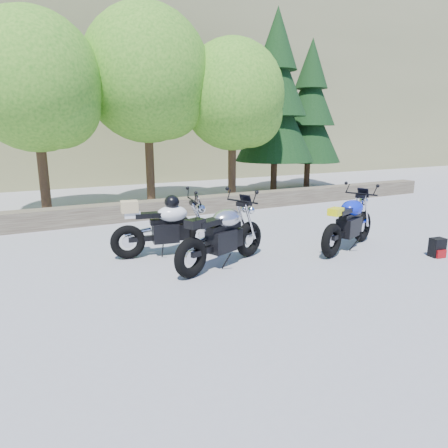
{
  "coord_description": "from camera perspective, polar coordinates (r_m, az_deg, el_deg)",
  "views": [
    {
      "loc": [
        -3.13,
        -5.49,
        2.45
      ],
      "look_at": [
        0.2,
        1.0,
        0.75
      ],
      "focal_mm": 32.0,
      "sensor_mm": 36.0,
      "label": 1
    }
  ],
  "objects": [
    {
      "name": "ground",
      "position": [
        6.78,
        2.38,
        -8.09
      ],
      "size": [
        90.0,
        90.0,
        0.0
      ],
      "primitive_type": "plane",
      "color": "#939298",
      "rests_on": "ground"
    },
    {
      "name": "stone_wall",
      "position": [
        11.64,
        -11.07,
        1.99
      ],
      "size": [
        22.0,
        0.55,
        0.5
      ],
      "primitive_type": "cube",
      "color": "#4B3F32",
      "rests_on": "ground"
    },
    {
      "name": "hillside",
      "position": [
        34.42,
        -17.84,
        21.0
      ],
      "size": [
        80.0,
        30.0,
        15.0
      ],
      "primitive_type": "cube",
      "color": "olive",
      "rests_on": "ground"
    },
    {
      "name": "tree_decid_left",
      "position": [
        12.7,
        -24.93,
        17.32
      ],
      "size": [
        3.67,
        3.67,
        5.62
      ],
      "color": "#382314",
      "rests_on": "ground"
    },
    {
      "name": "tree_decid_mid",
      "position": [
        13.73,
        -10.5,
        19.58
      ],
      "size": [
        4.08,
        4.08,
        6.24
      ],
      "color": "#382314",
      "rests_on": "ground"
    },
    {
      "name": "tree_decid_right",
      "position": [
        14.22,
        1.72,
        17.36
      ],
      "size": [
        3.54,
        3.54,
        5.41
      ],
      "color": "#382314",
      "rests_on": "ground"
    },
    {
      "name": "conifer_near",
      "position": [
        16.61,
        7.42,
        17.28
      ],
      "size": [
        3.17,
        3.17,
        7.06
      ],
      "color": "#382314",
      "rests_on": "ground"
    },
    {
      "name": "conifer_far",
      "position": [
        18.38,
        12.16,
        15.42
      ],
      "size": [
        2.82,
        2.82,
        6.27
      ],
      "color": "#382314",
      "rests_on": "ground"
    },
    {
      "name": "silver_bike",
      "position": [
        7.33,
        -0.2,
        -1.78
      ],
      "size": [
        2.22,
        1.07,
        1.16
      ],
      "rotation": [
        0.0,
        0.0,
        0.38
      ],
      "color": "black",
      "rests_on": "ground"
    },
    {
      "name": "white_bike",
      "position": [
        8.04,
        -8.32,
        -0.32
      ],
      "size": [
        2.21,
        0.7,
        1.22
      ],
      "rotation": [
        0.0,
        0.0,
        -0.15
      ],
      "color": "black",
      "rests_on": "ground"
    },
    {
      "name": "blue_bike",
      "position": [
        8.82,
        17.41,
        0.08
      ],
      "size": [
        2.15,
        1.06,
        1.14
      ],
      "rotation": [
        0.0,
        0.0,
        0.39
      ],
      "color": "black",
      "rests_on": "ground"
    },
    {
      "name": "backpack",
      "position": [
        9.03,
        28.19,
        -3.02
      ],
      "size": [
        0.31,
        0.27,
        0.38
      ],
      "rotation": [
        0.0,
        0.0,
        -0.14
      ],
      "color": "black",
      "rests_on": "ground"
    }
  ]
}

